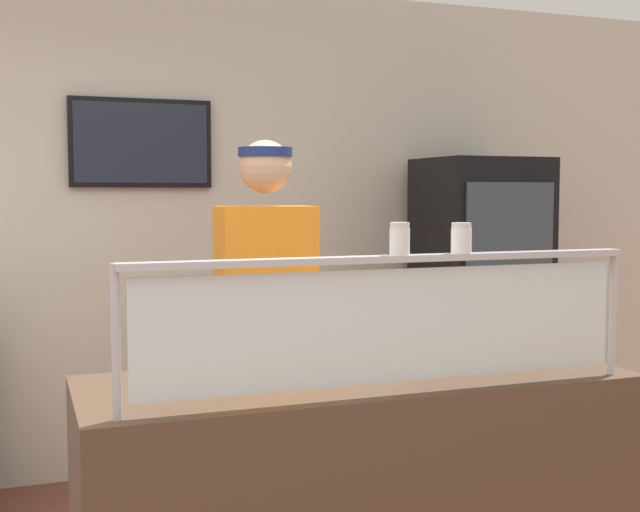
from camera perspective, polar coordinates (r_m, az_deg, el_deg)
shop_rear_unit at (r=4.67m, az=-7.44°, el=1.98°), size 6.20×0.13×2.70m
sneeze_guard at (r=2.44m, az=5.07°, el=-3.49°), size 1.63×0.06×0.42m
pizza_tray at (r=2.81m, az=1.78°, el=-7.59°), size 0.42×0.42×0.04m
pizza_server at (r=2.78m, az=1.55°, el=-7.26°), size 0.13×0.29×0.01m
parmesan_shaker at (r=2.43m, az=5.57°, el=1.05°), size 0.06×0.06×0.10m
pepper_flake_shaker at (r=2.53m, az=9.80°, el=1.10°), size 0.06×0.06×0.09m
worker_figure at (r=3.29m, az=-3.67°, el=-5.15°), size 0.41×0.50×1.76m
drink_fridge at (r=4.85m, az=11.05°, el=-3.68°), size 0.64×0.61×1.75m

